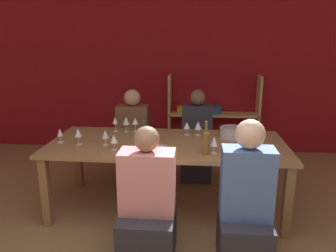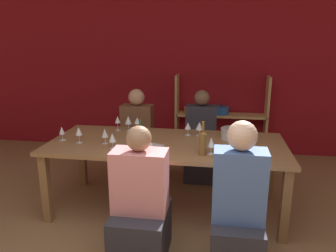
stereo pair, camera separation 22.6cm
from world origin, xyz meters
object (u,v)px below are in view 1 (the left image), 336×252
(wine_glass_red_e, at_px, (115,121))
(person_far_b, at_px, (197,146))
(shelf_unit, at_px, (211,127))
(wine_glass_white_e, at_px, (214,142))
(wine_glass_white_c, at_px, (135,121))
(dining_table, at_px, (167,149))
(cell_phone, at_px, (159,145))
(person_far_a, at_px, (134,145))
(wine_glass_red_c, at_px, (105,135))
(wine_bottle_dark, at_px, (144,140))
(person_near_b, at_px, (148,213))
(wine_glass_red_d, at_px, (198,126))
(wine_bottle_green, at_px, (206,141))
(wine_glass_red_a, at_px, (154,146))
(mixing_bowl, at_px, (232,132))
(wine_glass_empty_a, at_px, (60,133))
(wine_glass_white_d, at_px, (114,139))
(wine_glass_red_b, at_px, (126,121))
(wine_glass_white_b, at_px, (187,126))
(wine_glass_white_a, at_px, (78,133))

(wine_glass_red_e, height_order, person_far_b, person_far_b)
(shelf_unit, relative_size, wine_glass_white_e, 8.87)
(wine_glass_white_c, bearing_deg, dining_table, -42.36)
(cell_phone, bearing_deg, person_far_a, 114.94)
(shelf_unit, height_order, person_far_a, shelf_unit)
(wine_glass_red_c, relative_size, person_far_b, 0.13)
(wine_bottle_dark, bearing_deg, wine_glass_white_e, 5.41)
(wine_glass_red_e, height_order, person_far_a, person_far_a)
(wine_glass_red_c, xyz_separation_m, person_near_b, (0.54, -0.71, -0.46))
(person_near_b, bearing_deg, wine_glass_red_d, 70.49)
(wine_bottle_green, distance_m, wine_glass_red_a, 0.49)
(mixing_bowl, bearing_deg, cell_phone, -154.71)
(wine_glass_red_d, relative_size, person_far_a, 0.13)
(wine_glass_empty_a, bearing_deg, wine_glass_white_d, -16.36)
(wine_glass_red_d, bearing_deg, wine_glass_red_e, 176.01)
(wine_glass_red_b, xyz_separation_m, person_far_a, (-0.02, 0.48, -0.46))
(person_far_b, bearing_deg, wine_bottle_dark, 67.98)
(wine_glass_empty_a, bearing_deg, wine_glass_red_e, 44.79)
(wine_glass_white_d, height_order, person_near_b, person_near_b)
(shelf_unit, height_order, wine_glass_white_c, shelf_unit)
(wine_glass_white_b, bearing_deg, wine_glass_red_e, 175.18)
(mixing_bowl, distance_m, person_far_a, 1.42)
(wine_glass_red_a, bearing_deg, cell_phone, 90.18)
(wine_glass_red_c, distance_m, wine_glass_white_c, 0.55)
(wine_bottle_green, relative_size, person_far_b, 0.27)
(dining_table, distance_m, wine_glass_white_b, 0.40)
(shelf_unit, relative_size, wine_glass_red_c, 9.07)
(wine_glass_red_b, bearing_deg, wine_glass_white_a, -126.56)
(mixing_bowl, distance_m, wine_glass_red_d, 0.38)
(wine_glass_empty_a, distance_m, cell_phone, 1.05)
(wine_glass_red_b, relative_size, wine_glass_red_e, 1.05)
(wine_glass_white_a, distance_m, wine_glass_white_e, 1.38)
(person_far_b, bearing_deg, wine_glass_white_e, 97.61)
(wine_glass_red_b, bearing_deg, person_far_b, 32.35)
(wine_glass_red_b, bearing_deg, wine_glass_white_c, 2.43)
(wine_glass_empty_a, distance_m, wine_glass_white_b, 1.37)
(shelf_unit, distance_m, wine_glass_white_d, 2.42)
(wine_glass_white_a, xyz_separation_m, wine_glass_white_e, (1.37, -0.14, -0.01))
(wine_glass_empty_a, relative_size, wine_glass_red_c, 0.94)
(wine_glass_red_e, height_order, wine_glass_white_e, wine_glass_red_e)
(wine_glass_red_a, relative_size, wine_glass_red_d, 1.02)
(mixing_bowl, xyz_separation_m, wine_glass_red_c, (-1.31, -0.37, 0.05))
(wine_glass_white_a, height_order, wine_glass_red_e, wine_glass_red_e)
(person_far_a, bearing_deg, wine_glass_red_c, 84.65)
(wine_glass_red_a, height_order, wine_glass_red_b, wine_glass_red_b)
(dining_table, xyz_separation_m, wine_glass_white_e, (0.47, -0.29, 0.19))
(wine_glass_red_d, relative_size, wine_glass_red_e, 0.90)
(wine_glass_red_c, xyz_separation_m, cell_phone, (0.55, 0.01, -0.10))
(wine_glass_white_d, height_order, person_far_b, person_far_b)
(wine_bottle_green, bearing_deg, wine_bottle_dark, -177.93)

